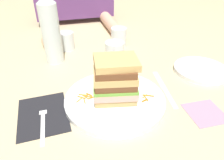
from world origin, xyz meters
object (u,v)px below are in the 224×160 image
at_px(napkin_pink, 205,113).
at_px(sandwich, 115,80).
at_px(fork, 43,119).
at_px(napkin_dark, 43,114).
at_px(juice_glass, 114,53).
at_px(empty_tumbler_0, 67,41).
at_px(knife, 165,89).
at_px(main_plate, 115,100).
at_px(empty_tumbler_1, 119,37).
at_px(water_bottle, 50,29).
at_px(side_plate, 201,70).

bearing_deg(napkin_pink, sandwich, 152.91).
height_order(sandwich, fork, sandwich).
distance_m(napkin_dark, juice_glass, 0.35).
xyz_separation_m(napkin_dark, napkin_pink, (0.42, -0.11, -0.00)).
bearing_deg(juice_glass, empty_tumbler_0, 132.93).
bearing_deg(juice_glass, napkin_pink, -65.15).
bearing_deg(sandwich, napkin_dark, -179.46).
bearing_deg(napkin_pink, empty_tumbler_0, 121.83).
height_order(knife, napkin_pink, same).
relative_size(empty_tumbler_0, napkin_pink, 0.77).
bearing_deg(napkin_dark, main_plate, 0.31).
distance_m(sandwich, empty_tumbler_1, 0.41).
bearing_deg(main_plate, water_bottle, 116.73).
distance_m(knife, juice_glass, 0.24).
relative_size(sandwich, napkin_dark, 0.80).
distance_m(fork, side_plate, 0.55).
distance_m(empty_tumbler_0, napkin_pink, 0.60).
relative_size(main_plate, napkin_dark, 1.71).
relative_size(empty_tumbler_1, side_plate, 0.42).
bearing_deg(side_plate, napkin_dark, -171.37).
relative_size(napkin_dark, side_plate, 0.90).
xyz_separation_m(side_plate, napkin_pink, (-0.12, -0.19, -0.01)).
xyz_separation_m(napkin_dark, fork, (-0.00, -0.02, 0.00)).
height_order(knife, juice_glass, juice_glass).
distance_m(juice_glass, empty_tumbler_0, 0.24).
relative_size(main_plate, empty_tumbler_1, 3.66).
distance_m(main_plate, juice_glass, 0.24).
xyz_separation_m(sandwich, napkin_pink, (0.22, -0.11, -0.07)).
distance_m(juice_glass, empty_tumbler_1, 0.17).
bearing_deg(fork, sandwich, 6.88).
xyz_separation_m(knife, juice_glass, (-0.10, 0.21, 0.04)).
relative_size(napkin_dark, fork, 1.01).
bearing_deg(empty_tumbler_1, side_plate, -55.05).
relative_size(fork, napkin_pink, 1.72).
bearing_deg(side_plate, fork, -169.08).
xyz_separation_m(sandwich, juice_glass, (0.06, 0.23, -0.04)).
height_order(napkin_dark, napkin_pink, same).
distance_m(juice_glass, side_plate, 0.32).
xyz_separation_m(sandwich, side_plate, (0.34, 0.08, -0.07)).
bearing_deg(knife, sandwich, -174.76).
relative_size(main_plate, sandwich, 2.14).
xyz_separation_m(empty_tumbler_1, side_plate, (0.21, -0.30, -0.03)).
relative_size(napkin_dark, knife, 0.84).
height_order(juice_glass, side_plate, juice_glass).
bearing_deg(empty_tumbler_1, water_bottle, -163.41).
relative_size(napkin_dark, juice_glass, 2.00).
xyz_separation_m(main_plate, fork, (-0.20, -0.02, -0.00)).
relative_size(water_bottle, side_plate, 1.53).
distance_m(juice_glass, water_bottle, 0.24).
xyz_separation_m(napkin_dark, knife, (0.37, 0.02, 0.00)).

